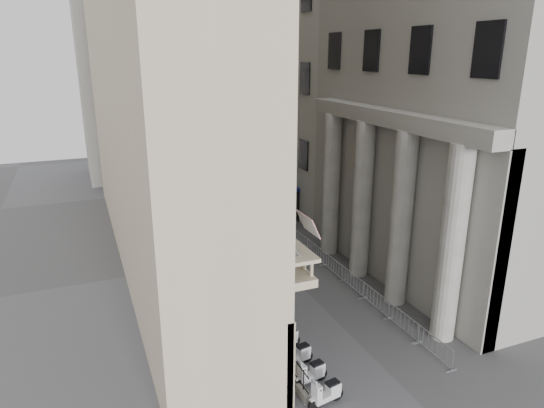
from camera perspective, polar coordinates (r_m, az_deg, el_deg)
The scene contains 33 objects.
left_building at distance 33.26m, azimuth -15.50°, elevation 22.16°, with size 5.00×36.00×34.00m, color beige.
far_building at distance 60.02m, azimuth -11.17°, elevation 18.11°, with size 22.00×10.00×30.00m, color #B8B6AE.
iron_fence at distance 32.88m, azimuth -6.63°, elevation -7.74°, with size 0.30×28.00×1.40m, color black, non-canonical shape.
blue_awning at distance 42.50m, azimuth 1.43°, elevation -1.72°, with size 1.60×3.00×3.00m, color navy, non-canonical shape.
flag at distance 22.48m, azimuth 3.83°, elevation -20.80°, with size 1.00×1.40×8.20m, color #9E0C11, non-canonical shape.
scooter_0 at distance 21.74m, azimuth 6.36°, elevation -22.43°, with size 0.56×1.40×1.50m, color silver, non-canonical shape.
scooter_1 at distance 22.71m, azimuth 4.58°, elevation -20.38°, with size 0.56×1.40×1.50m, color silver, non-canonical shape.
scooter_2 at distance 23.72m, azimuth 2.98°, elevation -18.48°, with size 0.56×1.40×1.50m, color silver, non-canonical shape.
scooter_3 at distance 24.76m, azimuth 1.55°, elevation -16.73°, with size 0.56×1.40×1.50m, color silver, non-canonical shape.
scooter_4 at distance 25.85m, azimuth 0.26°, elevation -15.12°, with size 0.56×1.40×1.50m, color silver, non-canonical shape.
scooter_5 at distance 26.96m, azimuth -0.91°, elevation -13.63°, with size 0.56×1.40×1.50m, color silver, non-canonical shape.
scooter_6 at distance 28.10m, azimuth -1.97°, elevation -12.25°, with size 0.56×1.40×1.50m, color silver, non-canonical shape.
scooter_7 at distance 29.26m, azimuth -2.94°, elevation -10.98°, with size 0.56×1.40×1.50m, color silver, non-canonical shape.
scooter_8 at distance 30.44m, azimuth -3.83°, elevation -9.81°, with size 0.56×1.40×1.50m, color silver, non-canonical shape.
scooter_9 at distance 31.64m, azimuth -4.64°, elevation -8.72°, with size 0.56×1.40×1.50m, color silver, non-canonical shape.
scooter_10 at distance 32.86m, azimuth -5.39°, elevation -7.71°, with size 0.56×1.40×1.50m, color silver, non-canonical shape.
scooter_11 at distance 34.09m, azimuth -6.09°, elevation -6.77°, with size 0.56×1.40×1.50m, color silver, non-canonical shape.
barrier_0 at distance 25.45m, azimuth 18.49°, elevation -16.69°, with size 0.60×2.40×1.10m, color #A7A9AF, non-canonical shape.
barrier_1 at distance 27.05m, azimuth 15.01°, elevation -14.17°, with size 0.60×2.40×1.10m, color #A7A9AF, non-canonical shape.
barrier_2 at distance 28.78m, azimuth 11.99°, elevation -11.89°, with size 0.60×2.40×1.10m, color #A7A9AF, non-canonical shape.
barrier_3 at distance 30.61m, azimuth 9.37°, elevation -9.86°, with size 0.60×2.40×1.10m, color #A7A9AF, non-canonical shape.
barrier_4 at distance 32.53m, azimuth 7.08°, elevation -8.04°, with size 0.60×2.40×1.10m, color #A7A9AF, non-canonical shape.
barrier_5 at distance 34.53m, azimuth 5.07°, elevation -6.42°, with size 0.60×2.40×1.10m, color #A7A9AF, non-canonical shape.
barrier_6 at distance 36.59m, azimuth 3.29°, elevation -4.97°, with size 0.60×2.40×1.10m, color #A7A9AF, non-canonical shape.
barrier_7 at distance 38.70m, azimuth 1.71°, elevation -3.67°, with size 0.60×2.40×1.10m, color #A7A9AF, non-canonical shape.
barrier_8 at distance 40.85m, azimuth 0.30°, elevation -2.51°, with size 0.60×2.40×1.10m, color #A7A9AF, non-canonical shape.
barrier_9 at distance 43.05m, azimuth -0.96°, elevation -1.46°, with size 0.60×2.40×1.10m, color #A7A9AF, non-canonical shape.
security_tent at distance 34.68m, azimuth -3.78°, elevation -1.50°, with size 3.97×3.97×3.23m.
street_lamp at distance 31.46m, azimuth -4.53°, elevation 1.53°, with size 2.89×0.27×8.87m.
info_kiosk at distance 37.07m, azimuth -7.70°, elevation -3.42°, with size 0.27×0.78×1.65m.
pedestrian_a at distance 40.32m, azimuth -2.41°, elevation -1.61°, with size 0.57×0.38×1.58m, color #0E1A38.
pedestrian_b at distance 49.48m, azimuth -6.83°, elevation 1.95°, with size 0.82×0.64×1.69m, color black.
pedestrian_c at distance 49.78m, azimuth -8.82°, elevation 1.91°, with size 0.79×0.51×1.61m, color black.
Camera 1 is at (-11.93, -10.82, 13.87)m, focal length 32.00 mm.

